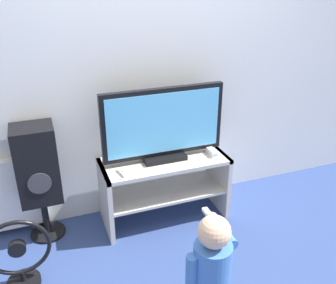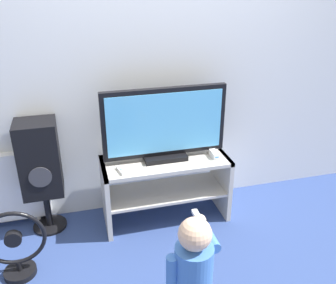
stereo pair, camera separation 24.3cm
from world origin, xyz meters
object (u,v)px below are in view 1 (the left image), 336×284
(remote_primary, at_px, (122,173))
(child, at_px, (211,267))
(game_console, at_px, (211,151))
(television, at_px, (163,125))
(speaker_tower, at_px, (37,167))
(floor_fan, at_px, (19,257))

(remote_primary, bearing_deg, child, -77.29)
(game_console, distance_m, child, 1.23)
(television, relative_size, game_console, 6.20)
(game_console, height_order, speaker_tower, speaker_tower)
(television, distance_m, floor_fan, 1.37)
(remote_primary, distance_m, child, 1.06)
(remote_primary, height_order, floor_fan, remote_primary)
(game_console, bearing_deg, speaker_tower, 173.70)
(television, xyz_separation_m, remote_primary, (-0.37, -0.13, -0.28))
(television, distance_m, game_console, 0.48)
(child, bearing_deg, floor_fan, 143.57)
(game_console, bearing_deg, floor_fan, -167.16)
(television, height_order, remote_primary, television)
(game_console, relative_size, remote_primary, 1.18)
(remote_primary, height_order, speaker_tower, speaker_tower)
(game_console, xyz_separation_m, remote_primary, (-0.77, -0.07, -0.01))
(television, height_order, game_console, television)
(child, bearing_deg, game_console, 64.02)
(floor_fan, bearing_deg, game_console, 12.84)
(floor_fan, bearing_deg, speaker_tower, 69.17)
(remote_primary, relative_size, child, 0.16)
(television, distance_m, remote_primary, 0.48)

